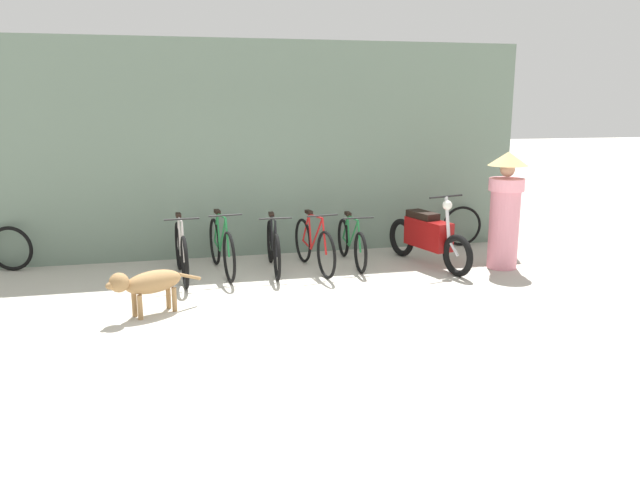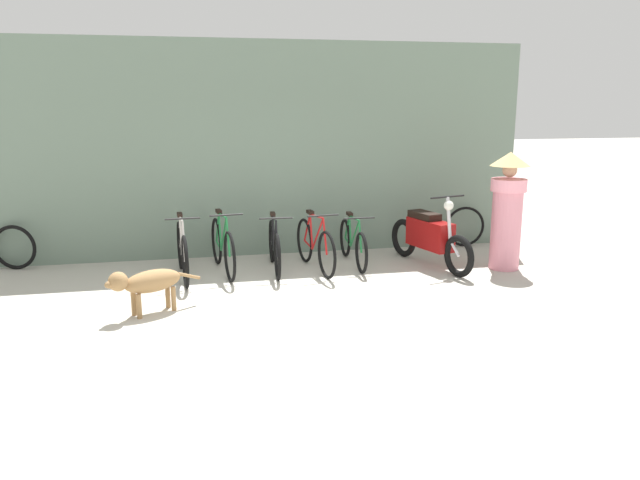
{
  "view_description": "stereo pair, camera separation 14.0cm",
  "coord_description": "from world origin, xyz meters",
  "px_view_note": "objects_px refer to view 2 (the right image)",
  "views": [
    {
      "loc": [
        -1.28,
        -6.57,
        2.44
      ],
      "look_at": [
        0.53,
        1.18,
        0.65
      ],
      "focal_mm": 35.0,
      "sensor_mm": 36.0,
      "label": 1
    },
    {
      "loc": [
        -1.14,
        -6.6,
        2.44
      ],
      "look_at": [
        0.53,
        1.18,
        0.65
      ],
      "focal_mm": 35.0,
      "sensor_mm": 36.0,
      "label": 2
    }
  ],
  "objects_px": {
    "bicycle_1": "(223,247)",
    "spare_tire_left": "(14,247)",
    "spare_tire_right": "(465,227)",
    "bicycle_3": "(315,246)",
    "motorcycle": "(430,237)",
    "person_in_robes": "(507,207)",
    "bicycle_2": "(274,247)",
    "bicycle_4": "(353,243)",
    "stray_dog": "(147,282)",
    "bicycle_0": "(182,252)"
  },
  "relations": [
    {
      "from": "bicycle_1",
      "to": "spare_tire_left",
      "type": "xyz_separation_m",
      "value": [
        -2.98,
        0.81,
        -0.04
      ]
    },
    {
      "from": "bicycle_2",
      "to": "person_in_robes",
      "type": "distance_m",
      "value": 3.44
    },
    {
      "from": "person_in_robes",
      "to": "spare_tire_right",
      "type": "height_order",
      "value": "person_in_robes"
    },
    {
      "from": "bicycle_2",
      "to": "person_in_robes",
      "type": "bearing_deg",
      "value": 83.19
    },
    {
      "from": "bicycle_0",
      "to": "motorcycle",
      "type": "relative_size",
      "value": 0.89
    },
    {
      "from": "bicycle_4",
      "to": "stray_dog",
      "type": "xyz_separation_m",
      "value": [
        -2.92,
        -1.7,
        0.06
      ]
    },
    {
      "from": "bicycle_0",
      "to": "spare_tire_right",
      "type": "distance_m",
      "value": 4.79
    },
    {
      "from": "spare_tire_left",
      "to": "spare_tire_right",
      "type": "bearing_deg",
      "value": -0.02
    },
    {
      "from": "bicycle_0",
      "to": "spare_tire_left",
      "type": "relative_size",
      "value": 2.55
    },
    {
      "from": "bicycle_1",
      "to": "person_in_robes",
      "type": "distance_m",
      "value": 4.17
    },
    {
      "from": "spare_tire_right",
      "to": "bicycle_2",
      "type": "bearing_deg",
      "value": -165.7
    },
    {
      "from": "bicycle_0",
      "to": "bicycle_4",
      "type": "xyz_separation_m",
      "value": [
        2.52,
        0.21,
        -0.05
      ]
    },
    {
      "from": "bicycle_2",
      "to": "motorcycle",
      "type": "relative_size",
      "value": 0.87
    },
    {
      "from": "stray_dog",
      "to": "person_in_robes",
      "type": "distance_m",
      "value": 5.18
    },
    {
      "from": "bicycle_3",
      "to": "bicycle_1",
      "type": "bearing_deg",
      "value": -103.55
    },
    {
      "from": "motorcycle",
      "to": "person_in_robes",
      "type": "distance_m",
      "value": 1.19
    },
    {
      "from": "bicycle_2",
      "to": "spare_tire_left",
      "type": "xyz_separation_m",
      "value": [
        -3.72,
        0.86,
        -0.02
      ]
    },
    {
      "from": "stray_dog",
      "to": "bicycle_4",
      "type": "bearing_deg",
      "value": -178.54
    },
    {
      "from": "bicycle_3",
      "to": "motorcycle",
      "type": "relative_size",
      "value": 0.86
    },
    {
      "from": "bicycle_4",
      "to": "stray_dog",
      "type": "bearing_deg",
      "value": -58.75
    },
    {
      "from": "bicycle_2",
      "to": "person_in_robes",
      "type": "height_order",
      "value": "person_in_robes"
    },
    {
      "from": "bicycle_1",
      "to": "spare_tire_left",
      "type": "height_order",
      "value": "bicycle_1"
    },
    {
      "from": "bicycle_0",
      "to": "bicycle_2",
      "type": "xyz_separation_m",
      "value": [
        1.31,
        0.1,
        -0.02
      ]
    },
    {
      "from": "bicycle_2",
      "to": "spare_tire_left",
      "type": "relative_size",
      "value": 2.48
    },
    {
      "from": "bicycle_4",
      "to": "bicycle_2",
      "type": "bearing_deg",
      "value": -83.91
    },
    {
      "from": "spare_tire_right",
      "to": "bicycle_0",
      "type": "bearing_deg",
      "value": -168.35
    },
    {
      "from": "bicycle_0",
      "to": "stray_dog",
      "type": "distance_m",
      "value": 1.54
    },
    {
      "from": "bicycle_4",
      "to": "person_in_robes",
      "type": "bearing_deg",
      "value": 73.02
    },
    {
      "from": "bicycle_1",
      "to": "bicycle_4",
      "type": "xyz_separation_m",
      "value": [
        1.95,
        0.05,
        -0.05
      ]
    },
    {
      "from": "bicycle_1",
      "to": "bicycle_4",
      "type": "distance_m",
      "value": 1.95
    },
    {
      "from": "motorcycle",
      "to": "spare_tire_left",
      "type": "bearing_deg",
      "value": -115.59
    },
    {
      "from": "stray_dog",
      "to": "person_in_robes",
      "type": "relative_size",
      "value": 0.62
    },
    {
      "from": "bicycle_1",
      "to": "bicycle_2",
      "type": "height_order",
      "value": "bicycle_1"
    },
    {
      "from": "bicycle_2",
      "to": "motorcycle",
      "type": "bearing_deg",
      "value": 87.43
    },
    {
      "from": "bicycle_0",
      "to": "bicycle_3",
      "type": "relative_size",
      "value": 1.03
    },
    {
      "from": "bicycle_1",
      "to": "bicycle_4",
      "type": "bearing_deg",
      "value": 84.34
    },
    {
      "from": "stray_dog",
      "to": "bicycle_1",
      "type": "bearing_deg",
      "value": -149.13
    },
    {
      "from": "bicycle_1",
      "to": "bicycle_4",
      "type": "relative_size",
      "value": 1.06
    },
    {
      "from": "person_in_robes",
      "to": "spare_tire_left",
      "type": "distance_m",
      "value": 7.23
    },
    {
      "from": "bicycle_3",
      "to": "spare_tire_right",
      "type": "height_order",
      "value": "bicycle_3"
    },
    {
      "from": "motorcycle",
      "to": "stray_dog",
      "type": "distance_m",
      "value": 4.24
    },
    {
      "from": "bicycle_1",
      "to": "stray_dog",
      "type": "bearing_deg",
      "value": -37.49
    },
    {
      "from": "person_in_robes",
      "to": "bicycle_3",
      "type": "bearing_deg",
      "value": 30.42
    },
    {
      "from": "stray_dog",
      "to": "spare_tire_left",
      "type": "xyz_separation_m",
      "value": [
        -2.01,
        2.45,
        -0.05
      ]
    },
    {
      "from": "motorcycle",
      "to": "spare_tire_right",
      "type": "relative_size",
      "value": 2.77
    },
    {
      "from": "spare_tire_right",
      "to": "bicycle_1",
      "type": "bearing_deg",
      "value": -168.97
    },
    {
      "from": "spare_tire_left",
      "to": "bicycle_3",
      "type": "bearing_deg",
      "value": -12.33
    },
    {
      "from": "bicycle_4",
      "to": "person_in_robes",
      "type": "distance_m",
      "value": 2.32
    },
    {
      "from": "stray_dog",
      "to": "spare_tire_right",
      "type": "relative_size",
      "value": 1.56
    },
    {
      "from": "bicycle_1",
      "to": "bicycle_3",
      "type": "xyz_separation_m",
      "value": [
        1.33,
        -0.14,
        -0.02
      ]
    }
  ]
}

